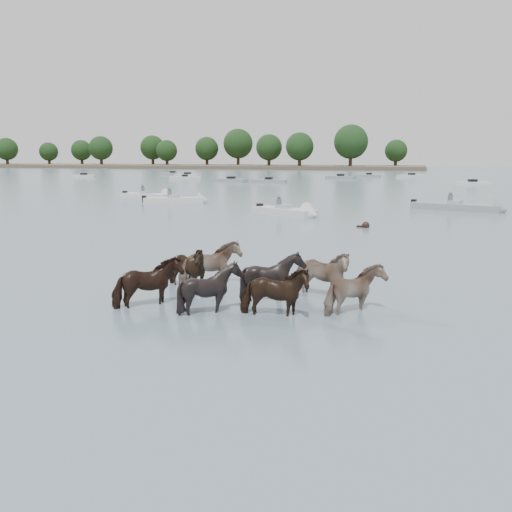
# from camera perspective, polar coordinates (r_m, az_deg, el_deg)

# --- Properties ---
(ground) EXTENTS (400.00, 400.00, 0.00)m
(ground) POSITION_cam_1_polar(r_m,az_deg,el_deg) (16.08, -9.52, -3.92)
(ground) COLOR slate
(ground) RESTS_ON ground
(shoreline) EXTENTS (160.00, 30.00, 1.00)m
(shoreline) POSITION_cam_1_polar(r_m,az_deg,el_deg) (181.15, -9.10, 9.30)
(shoreline) COLOR #4C4233
(shoreline) RESTS_ON ground
(pony_herd) EXTENTS (7.06, 4.55, 1.61)m
(pony_herd) POSITION_cam_1_polar(r_m,az_deg,el_deg) (14.96, -1.39, -2.70)
(pony_herd) COLOR black
(pony_herd) RESTS_ON ground
(swimming_pony) EXTENTS (0.72, 0.44, 0.44)m
(swimming_pony) POSITION_cam_1_polar(r_m,az_deg,el_deg) (30.99, 11.38, 3.15)
(swimming_pony) COLOR black
(swimming_pony) RESTS_ON ground
(motorboat_a) EXTENTS (5.65, 3.35, 1.92)m
(motorboat_a) POSITION_cam_1_polar(r_m,az_deg,el_deg) (46.52, -7.68, 5.82)
(motorboat_a) COLOR silver
(motorboat_a) RESTS_ON ground
(motorboat_b) EXTENTS (5.26, 3.82, 1.92)m
(motorboat_b) POSITION_cam_1_polar(r_m,az_deg,el_deg) (36.27, 3.91, 4.58)
(motorboat_b) COLOR silver
(motorboat_b) RESTS_ON ground
(motorboat_c) EXTENTS (6.91, 3.68, 1.92)m
(motorboat_c) POSITION_cam_1_polar(r_m,az_deg,el_deg) (42.69, 21.34, 4.77)
(motorboat_c) COLOR gray
(motorboat_c) RESTS_ON ground
(motorboat_f) EXTENTS (5.63, 2.27, 1.92)m
(motorboat_f) POSITION_cam_1_polar(r_m,az_deg,el_deg) (51.56, -10.74, 6.18)
(motorboat_f) COLOR silver
(motorboat_f) RESTS_ON ground
(distant_flotilla) EXTENTS (106.35, 29.79, 0.93)m
(distant_flotilla) POSITION_cam_1_polar(r_m,az_deg,el_deg) (90.02, 12.92, 7.90)
(distant_flotilla) COLOR silver
(distant_flotilla) RESTS_ON ground
(treeline) EXTENTS (146.46, 23.55, 12.58)m
(treeline) POSITION_cam_1_polar(r_m,az_deg,el_deg) (179.33, -7.36, 11.27)
(treeline) COLOR #382619
(treeline) RESTS_ON ground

